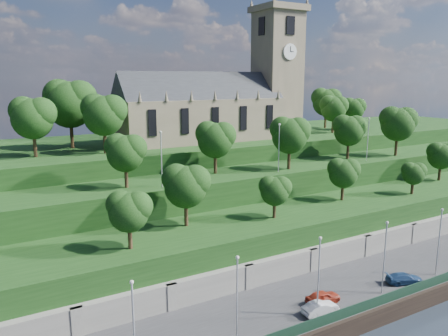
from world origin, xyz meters
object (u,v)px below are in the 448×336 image
church (222,101)px  car_right (404,278)px  car_middle (320,308)px  car_left (323,297)px

church → car_right: (1.61, -43.14, -19.87)m
car_middle → car_right: bearing=-85.9°
church → car_middle: bearing=-105.8°
car_left → car_right: car_left is taller
car_left → car_right: bearing=-92.4°
car_left → car_middle: bearing=135.1°
car_left → car_middle: (-1.85, -1.62, -0.02)m
church → car_left: 47.41m
church → car_left: bearing=-104.0°
car_middle → car_right: car_middle is taller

